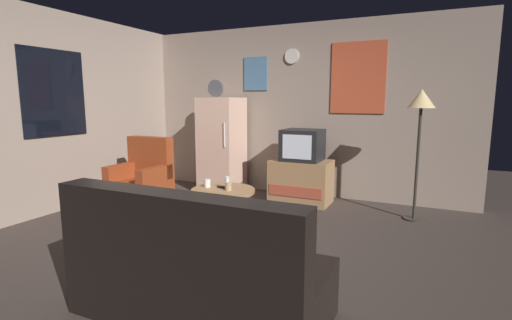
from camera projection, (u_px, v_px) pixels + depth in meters
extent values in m
plane|color=#3D332D|center=(216.00, 245.00, 3.85)|extent=(12.00, 12.00, 0.00)
cube|color=gray|center=(297.00, 111.00, 5.83)|extent=(5.20, 0.10, 2.59)
cube|color=#C64C2D|center=(358.00, 78.00, 5.32)|extent=(0.76, 0.02, 1.00)
cube|color=teal|center=(256.00, 74.00, 5.97)|extent=(0.40, 0.02, 0.52)
cylinder|color=silver|center=(292.00, 56.00, 5.68)|extent=(0.22, 0.03, 0.22)
cube|color=gray|center=(39.00, 113.00, 4.71)|extent=(0.10, 5.20, 2.60)
cube|color=black|center=(54.00, 93.00, 4.81)|extent=(0.02, 0.90, 1.10)
cube|color=beige|center=(222.00, 145.00, 6.00)|extent=(0.60, 0.60, 1.50)
cylinder|color=silver|center=(224.00, 135.00, 5.60)|extent=(0.02, 0.02, 0.36)
cylinder|color=#4C4C51|center=(216.00, 88.00, 5.80)|extent=(0.26, 0.04, 0.26)
cube|color=#9E754C|center=(301.00, 181.00, 5.40)|extent=(0.84, 0.52, 0.61)
cube|color=#AD4733|center=(295.00, 192.00, 5.18)|extent=(0.76, 0.01, 0.15)
cube|color=black|center=(303.00, 145.00, 5.31)|extent=(0.54, 0.50, 0.44)
cube|color=silver|center=(297.00, 147.00, 5.08)|extent=(0.41, 0.01, 0.33)
cylinder|color=#332D28|center=(413.00, 219.00, 4.66)|extent=(0.24, 0.24, 0.02)
cylinder|color=#332D28|center=(417.00, 164.00, 4.55)|extent=(0.04, 0.04, 1.40)
cone|color=#F2D18C|center=(422.00, 98.00, 4.43)|extent=(0.32, 0.32, 0.22)
cylinder|color=#9E754C|center=(224.00, 227.00, 4.32)|extent=(0.72, 0.72, 0.04)
cylinder|color=#9E754C|center=(223.00, 209.00, 4.28)|extent=(0.24, 0.24, 0.43)
cylinder|color=#9E754C|center=(223.00, 191.00, 4.25)|extent=(0.72, 0.72, 0.04)
cylinder|color=silver|center=(227.00, 183.00, 4.23)|extent=(0.05, 0.05, 0.15)
cylinder|color=silver|center=(207.00, 183.00, 4.35)|extent=(0.08, 0.08, 0.09)
cylinder|color=tan|center=(228.00, 186.00, 4.19)|extent=(0.08, 0.08, 0.09)
cube|color=black|center=(224.00, 187.00, 4.30)|extent=(0.15, 0.04, 0.02)
cube|color=maroon|center=(139.00, 195.00, 5.08)|extent=(0.68, 0.68, 0.40)
cube|color=maroon|center=(151.00, 157.00, 5.24)|extent=(0.68, 0.16, 0.56)
cube|color=maroon|center=(122.00, 171.00, 5.15)|extent=(0.12, 0.60, 0.20)
cube|color=maroon|center=(155.00, 175.00, 4.91)|extent=(0.12, 0.60, 0.20)
cube|color=black|center=(203.00, 285.00, 2.60)|extent=(1.70, 0.80, 0.40)
cube|color=black|center=(174.00, 235.00, 2.26)|extent=(1.70, 0.20, 0.52)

